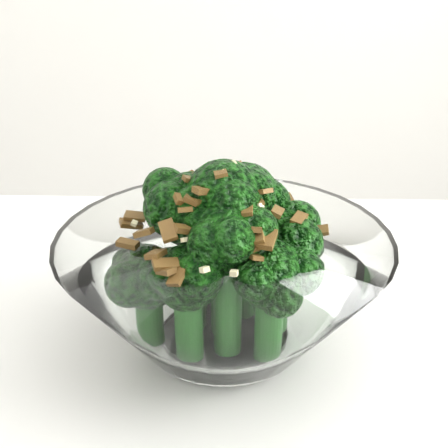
{
  "coord_description": "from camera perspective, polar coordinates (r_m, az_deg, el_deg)",
  "views": [
    {
      "loc": [
        -0.01,
        -0.1,
        1.02
      ],
      "look_at": [
        0.03,
        0.27,
        0.84
      ],
      "focal_mm": 55.0,
      "sensor_mm": 36.0,
      "label": 1
    }
  ],
  "objects": [
    {
      "name": "broccoli_dish",
      "position": [
        0.44,
        0.06,
        -4.57
      ],
      "size": [
        0.21,
        0.21,
        0.13
      ],
      "color": "white",
      "rests_on": "table"
    }
  ]
}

